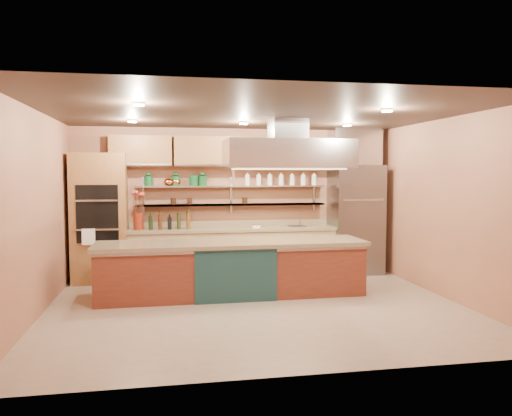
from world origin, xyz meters
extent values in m
cube|color=tan|center=(0.00, 0.00, -0.01)|extent=(6.00, 5.00, 0.02)
cube|color=black|center=(0.00, 0.00, 2.80)|extent=(6.00, 5.00, 0.02)
cube|color=#A1674C|center=(0.00, 2.50, 1.40)|extent=(6.00, 0.04, 2.80)
cube|color=#A1674C|center=(0.00, -2.50, 1.40)|extent=(6.00, 0.04, 2.80)
cube|color=#A1674C|center=(-3.00, 0.00, 1.40)|extent=(0.04, 5.00, 2.80)
cube|color=#A1674C|center=(3.00, 0.00, 1.40)|extent=(0.04, 5.00, 2.80)
cube|color=#905E34|center=(-2.45, 2.18, 1.15)|extent=(0.95, 0.64, 2.30)
cube|color=slate|center=(2.35, 2.14, 1.05)|extent=(0.95, 0.72, 2.10)
cube|color=tan|center=(-0.05, 2.20, 0.47)|extent=(3.84, 0.64, 0.93)
cube|color=#ADAFB4|center=(-0.05, 2.37, 1.35)|extent=(3.60, 0.26, 0.03)
cube|color=#ADAFB4|center=(-0.05, 2.37, 1.70)|extent=(3.60, 0.26, 0.03)
cube|color=#905E34|center=(0.00, 2.32, 2.35)|extent=(4.60, 0.36, 0.55)
cube|color=#ADAFB4|center=(0.64, 0.75, 2.25)|extent=(2.00, 1.00, 0.45)
cube|color=#FFE5A5|center=(0.00, 0.20, 2.77)|extent=(4.00, 2.80, 0.02)
cube|color=maroon|center=(-0.26, 0.75, 0.43)|extent=(4.17, 0.93, 0.87)
cylinder|color=maroon|center=(-1.78, 2.15, 1.08)|extent=(0.20, 0.20, 0.31)
cube|color=black|center=(-1.23, 2.15, 1.06)|extent=(0.82, 0.51, 0.26)
cube|color=white|center=(0.38, 2.15, 0.97)|extent=(0.14, 0.11, 0.08)
cylinder|color=silver|center=(1.25, 2.25, 1.03)|extent=(0.03, 0.03, 0.20)
ellipsoid|color=#CA5E2E|center=(-1.23, 2.37, 1.78)|extent=(0.20, 0.20, 0.14)
cylinder|color=#0E4520|center=(-0.77, 2.37, 1.81)|extent=(0.21, 0.21, 0.19)
camera|label=1|loc=(-1.29, -7.03, 1.95)|focal=35.00mm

